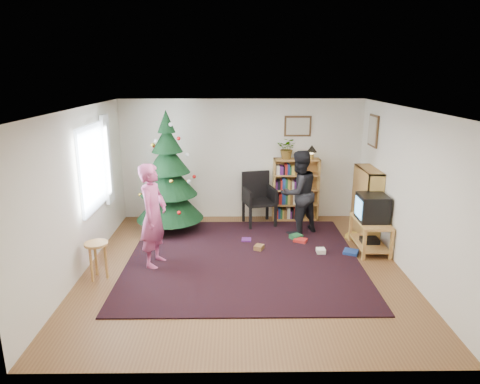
{
  "coord_description": "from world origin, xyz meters",
  "views": [
    {
      "loc": [
        -0.13,
        -6.27,
        3.01
      ],
      "look_at": [
        -0.05,
        0.53,
        1.1
      ],
      "focal_mm": 32.0,
      "sensor_mm": 36.0,
      "label": 1
    }
  ],
  "objects_px": {
    "stool": "(97,251)",
    "table_lamp": "(312,150)",
    "christmas_tree": "(169,182)",
    "potted_plant": "(287,148)",
    "picture_back": "(298,126)",
    "person_by_chair": "(299,193)",
    "bookshelf_back": "(296,189)",
    "tv_stand": "(370,232)",
    "person_standing": "(153,216)",
    "bookshelf_right": "(367,202)",
    "crt_tv": "(372,208)",
    "picture_right": "(373,131)",
    "armchair": "(259,196)"
  },
  "relations": [
    {
      "from": "tv_stand",
      "to": "armchair",
      "type": "bearing_deg",
      "value": 142.3
    },
    {
      "from": "picture_back",
      "to": "person_standing",
      "type": "xyz_separation_m",
      "value": [
        -2.57,
        -2.36,
        -1.11
      ]
    },
    {
      "from": "picture_back",
      "to": "christmas_tree",
      "type": "relative_size",
      "value": 0.23
    },
    {
      "from": "armchair",
      "to": "potted_plant",
      "type": "xyz_separation_m",
      "value": [
        0.58,
        0.22,
        0.94
      ]
    },
    {
      "from": "person_standing",
      "to": "potted_plant",
      "type": "distance_m",
      "value": 3.31
    },
    {
      "from": "christmas_tree",
      "to": "crt_tv",
      "type": "height_order",
      "value": "christmas_tree"
    },
    {
      "from": "person_by_chair",
      "to": "table_lamp",
      "type": "height_order",
      "value": "person_by_chair"
    },
    {
      "from": "picture_back",
      "to": "potted_plant",
      "type": "xyz_separation_m",
      "value": [
        -0.21,
        -0.14,
        -0.43
      ]
    },
    {
      "from": "christmas_tree",
      "to": "table_lamp",
      "type": "relative_size",
      "value": 8.3
    },
    {
      "from": "bookshelf_back",
      "to": "tv_stand",
      "type": "xyz_separation_m",
      "value": [
        1.08,
        -1.67,
        -0.34
      ]
    },
    {
      "from": "tv_stand",
      "to": "person_standing",
      "type": "relative_size",
      "value": 0.55
    },
    {
      "from": "christmas_tree",
      "to": "potted_plant",
      "type": "height_order",
      "value": "christmas_tree"
    },
    {
      "from": "crt_tv",
      "to": "potted_plant",
      "type": "distance_m",
      "value": 2.23
    },
    {
      "from": "picture_right",
      "to": "crt_tv",
      "type": "bearing_deg",
      "value": -103.47
    },
    {
      "from": "potted_plant",
      "to": "table_lamp",
      "type": "distance_m",
      "value": 0.5
    },
    {
      "from": "bookshelf_back",
      "to": "stool",
      "type": "relative_size",
      "value": 2.25
    },
    {
      "from": "armchair",
      "to": "stool",
      "type": "height_order",
      "value": "armchair"
    },
    {
      "from": "stool",
      "to": "person_standing",
      "type": "relative_size",
      "value": 0.34
    },
    {
      "from": "person_by_chair",
      "to": "potted_plant",
      "type": "bearing_deg",
      "value": -111.7
    },
    {
      "from": "bookshelf_back",
      "to": "person_by_chair",
      "type": "height_order",
      "value": "person_by_chair"
    },
    {
      "from": "picture_back",
      "to": "tv_stand",
      "type": "relative_size",
      "value": 0.6
    },
    {
      "from": "armchair",
      "to": "potted_plant",
      "type": "distance_m",
      "value": 1.13
    },
    {
      "from": "person_by_chair",
      "to": "table_lamp",
      "type": "relative_size",
      "value": 5.72
    },
    {
      "from": "picture_right",
      "to": "bookshelf_back",
      "type": "bearing_deg",
      "value": 156.22
    },
    {
      "from": "tv_stand",
      "to": "stool",
      "type": "xyz_separation_m",
      "value": [
        -4.42,
        -1.03,
        0.12
      ]
    },
    {
      "from": "bookshelf_back",
      "to": "potted_plant",
      "type": "relative_size",
      "value": 2.99
    },
    {
      "from": "person_by_chair",
      "to": "tv_stand",
      "type": "bearing_deg",
      "value": 113.04
    },
    {
      "from": "picture_back",
      "to": "armchair",
      "type": "distance_m",
      "value": 1.63
    },
    {
      "from": "stool",
      "to": "potted_plant",
      "type": "height_order",
      "value": "potted_plant"
    },
    {
      "from": "bookshelf_back",
      "to": "crt_tv",
      "type": "xyz_separation_m",
      "value": [
        1.08,
        -1.67,
        0.11
      ]
    },
    {
      "from": "table_lamp",
      "to": "tv_stand",
      "type": "bearing_deg",
      "value": -64.81
    },
    {
      "from": "tv_stand",
      "to": "stool",
      "type": "bearing_deg",
      "value": -166.87
    },
    {
      "from": "picture_back",
      "to": "potted_plant",
      "type": "distance_m",
      "value": 0.5
    },
    {
      "from": "picture_right",
      "to": "christmas_tree",
      "type": "relative_size",
      "value": 0.26
    },
    {
      "from": "bookshelf_back",
      "to": "stool",
      "type": "bearing_deg",
      "value": -141.04
    },
    {
      "from": "picture_back",
      "to": "bookshelf_right",
      "type": "bearing_deg",
      "value": -42.49
    },
    {
      "from": "crt_tv",
      "to": "table_lamp",
      "type": "relative_size",
      "value": 1.82
    },
    {
      "from": "bookshelf_right",
      "to": "table_lamp",
      "type": "height_order",
      "value": "table_lamp"
    },
    {
      "from": "bookshelf_right",
      "to": "crt_tv",
      "type": "distance_m",
      "value": 0.73
    },
    {
      "from": "christmas_tree",
      "to": "crt_tv",
      "type": "relative_size",
      "value": 4.55
    },
    {
      "from": "picture_back",
      "to": "tv_stand",
      "type": "height_order",
      "value": "picture_back"
    },
    {
      "from": "picture_right",
      "to": "crt_tv",
      "type": "distance_m",
      "value": 1.61
    },
    {
      "from": "christmas_tree",
      "to": "armchair",
      "type": "height_order",
      "value": "christmas_tree"
    },
    {
      "from": "stool",
      "to": "table_lamp",
      "type": "distance_m",
      "value": 4.65
    },
    {
      "from": "picture_back",
      "to": "bookshelf_right",
      "type": "xyz_separation_m",
      "value": [
        1.19,
        -1.09,
        -1.29
      ]
    },
    {
      "from": "bookshelf_back",
      "to": "person_standing",
      "type": "relative_size",
      "value": 0.78
    },
    {
      "from": "picture_right",
      "to": "potted_plant",
      "type": "bearing_deg",
      "value": 159.02
    },
    {
      "from": "stool",
      "to": "person_standing",
      "type": "xyz_separation_m",
      "value": [
        0.78,
        0.47,
        0.39
      ]
    },
    {
      "from": "tv_stand",
      "to": "person_standing",
      "type": "bearing_deg",
      "value": -171.24
    },
    {
      "from": "christmas_tree",
      "to": "potted_plant",
      "type": "bearing_deg",
      "value": 15.54
    }
  ]
}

